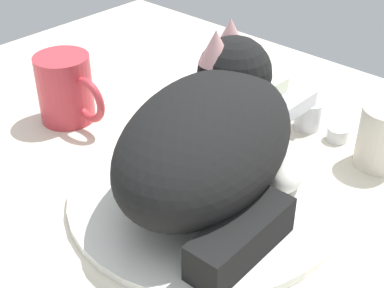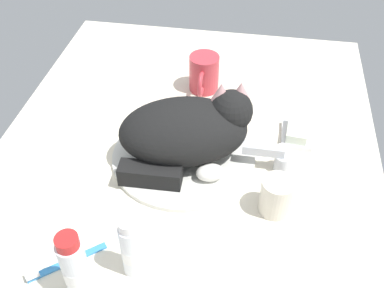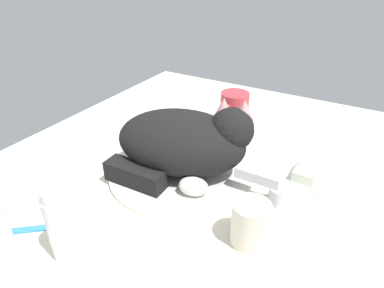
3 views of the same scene
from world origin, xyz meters
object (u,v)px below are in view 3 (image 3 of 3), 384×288
(faucet, at_px, (272,191))
(coffee_mug, at_px, (234,110))
(soap_bar, at_px, (308,171))
(rinse_cup, at_px, (250,224))
(cat, at_px, (186,142))
(toothbrush, at_px, (8,230))
(toothpaste_bottle, at_px, (59,228))

(faucet, bearing_deg, coffee_mug, -143.24)
(faucet, xyz_separation_m, coffee_mug, (-0.25, -0.19, 0.02))
(coffee_mug, bearing_deg, soap_bar, 57.18)
(coffee_mug, distance_m, rinse_cup, 0.41)
(cat, height_order, toothbrush, cat)
(toothbrush, bearing_deg, rinse_cup, 117.39)
(toothpaste_bottle, xyz_separation_m, toothbrush, (0.01, -0.12, -0.05))
(coffee_mug, relative_size, toothbrush, 1.00)
(rinse_cup, relative_size, soap_bar, 0.99)
(faucet, height_order, cat, cat)
(toothpaste_bottle, bearing_deg, faucet, 140.76)
(faucet, bearing_deg, toothpaste_bottle, -39.24)
(coffee_mug, xyz_separation_m, rinse_cup, (0.36, 0.19, -0.01))
(faucet, distance_m, rinse_cup, 0.11)
(cat, xyz_separation_m, coffee_mug, (-0.25, -0.01, -0.03))
(cat, xyz_separation_m, soap_bar, (-0.10, 0.22, -0.05))
(toothpaste_bottle, bearing_deg, rinse_cup, 126.47)
(faucet, height_order, toothpaste_bottle, toothpaste_bottle)
(soap_bar, bearing_deg, coffee_mug, -122.82)
(faucet, height_order, coffee_mug, coffee_mug)
(soap_bar, xyz_separation_m, toothpaste_bottle, (0.38, -0.27, 0.04))
(rinse_cup, bearing_deg, soap_bar, 169.02)
(faucet, bearing_deg, toothbrush, -50.20)
(soap_bar, xyz_separation_m, toothbrush, (0.39, -0.39, -0.02))
(toothbrush, bearing_deg, cat, 150.14)
(faucet, xyz_separation_m, toothbrush, (0.29, -0.35, -0.02))
(toothbrush, bearing_deg, soap_bar, 135.22)
(faucet, xyz_separation_m, rinse_cup, (0.11, 0.00, 0.01))
(cat, relative_size, soap_bar, 3.87)
(rinse_cup, xyz_separation_m, soap_bar, (-0.21, 0.04, -0.01))
(soap_bar, bearing_deg, cat, -65.61)
(rinse_cup, distance_m, toothbrush, 0.40)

